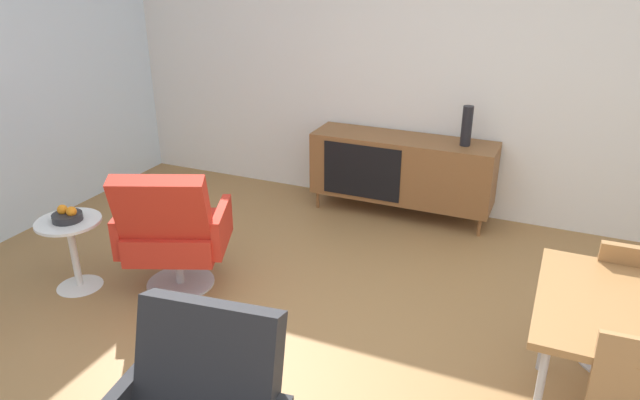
# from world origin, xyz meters

# --- Properties ---
(ground_plane) EXTENTS (8.32, 8.32, 0.00)m
(ground_plane) POSITION_xyz_m (0.00, 0.00, 0.00)
(ground_plane) COLOR #9E7242
(wall_back) EXTENTS (6.80, 0.12, 2.80)m
(wall_back) POSITION_xyz_m (0.00, 2.60, 1.40)
(wall_back) COLOR white
(wall_back) RESTS_ON ground_plane
(sideboard) EXTENTS (1.60, 0.45, 0.72)m
(sideboard) POSITION_xyz_m (-0.30, 2.30, 0.44)
(sideboard) COLOR brown
(sideboard) RESTS_ON ground_plane
(vase_cobalt) EXTENTS (0.09, 0.09, 0.33)m
(vase_cobalt) POSITION_xyz_m (0.23, 2.30, 0.89)
(vase_cobalt) COLOR black
(vase_cobalt) RESTS_ON sideboard
(dining_chair_back_left) EXTENTS (0.41, 0.43, 0.86)m
(dining_chair_back_left) POSITION_xyz_m (1.43, 0.71, 0.47)
(dining_chair_back_left) COLOR #9E7042
(dining_chair_back_left) RESTS_ON ground_plane
(lounge_chair_red) EXTENTS (0.86, 0.83, 0.95)m
(lounge_chair_red) POSITION_xyz_m (-1.37, 0.43, 0.47)
(lounge_chair_red) COLOR red
(lounge_chair_red) RESTS_ON ground_plane
(side_table_round) EXTENTS (0.44, 0.44, 0.52)m
(side_table_round) POSITION_xyz_m (-2.04, 0.18, 0.32)
(side_table_round) COLOR white
(side_table_round) RESTS_ON ground_plane
(fruit_bowl) EXTENTS (0.20, 0.20, 0.11)m
(fruit_bowl) POSITION_xyz_m (-2.04, 0.18, 0.56)
(fruit_bowl) COLOR #262628
(fruit_bowl) RESTS_ON side_table_round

